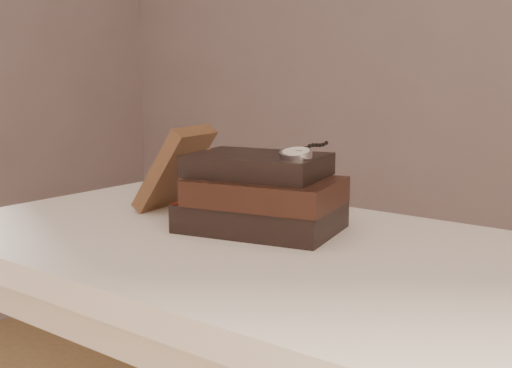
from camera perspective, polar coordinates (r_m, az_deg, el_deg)
The scene contains 5 objects.
table at distance 1.08m, azimuth -1.22°, elevation -9.27°, with size 1.00×0.60×0.75m.
book_stack at distance 1.08m, azimuth 0.49°, elevation -0.97°, with size 0.28×0.22×0.12m.
journal at distance 1.22m, azimuth -6.99°, elevation 1.32°, with size 0.03×0.11×0.17m, color #412819.
pocket_watch at distance 1.03m, azimuth 3.56°, elevation 2.67°, with size 0.06×0.16×0.02m.
eyeglasses at distance 1.19m, azimuth -1.70°, elevation 0.67°, with size 0.13×0.14×0.05m.
Camera 1 is at (0.64, -0.44, 1.01)m, focal length 46.72 mm.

